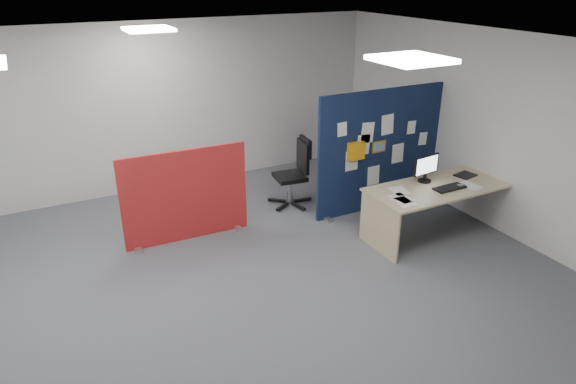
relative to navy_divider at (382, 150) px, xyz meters
name	(u,v)px	position (x,y,z in m)	size (l,w,h in m)	color
floor	(184,309)	(-3.47, -1.17, -0.92)	(9.00, 9.00, 0.00)	#505358
ceiling	(159,56)	(-3.47, -1.17, 1.78)	(9.00, 7.00, 0.02)	white
wall_back	(110,114)	(-3.47, 2.33, 0.43)	(9.00, 0.02, 2.70)	silver
wall_right	(498,134)	(1.03, -1.17, 0.43)	(0.02, 7.00, 2.70)	silver
ceiling_lights	(175,48)	(-3.13, -0.50, 1.75)	(4.10, 4.10, 0.04)	white
navy_divider	(382,150)	(0.00, 0.00, 0.00)	(2.23, 0.30, 1.84)	black
main_desk	(434,196)	(0.11, -1.06, -0.35)	(1.93, 0.86, 0.73)	tan
monitor_main	(426,167)	(0.07, -0.89, 0.02)	(0.43, 0.18, 0.38)	black
keyboard	(449,188)	(0.19, -1.23, -0.17)	(0.45, 0.18, 0.03)	black
mouse	(461,186)	(0.38, -1.25, -0.17)	(0.10, 0.06, 0.03)	#A8A7AD
paper_tray	(465,175)	(0.73, -0.99, -0.18)	(0.28, 0.22, 0.01)	black
red_divider	(186,196)	(-2.93, 0.36, -0.29)	(1.70, 0.30, 1.27)	#A91528
office_chair	(296,168)	(-1.08, 0.68, -0.32)	(0.68, 0.69, 1.04)	black
desk_papers	(420,194)	(-0.27, -1.19, -0.19)	(1.37, 0.62, 0.00)	white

